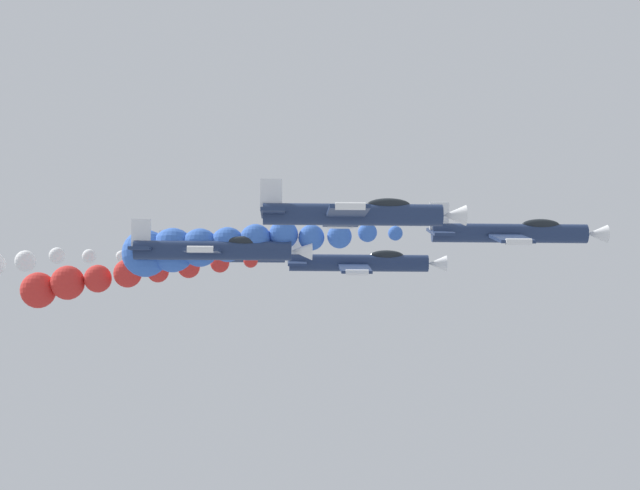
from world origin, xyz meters
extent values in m
cylinder|color=navy|center=(3.42, 10.85, 99.12)|extent=(1.37, 9.00, 1.37)
cone|color=white|center=(3.42, 15.95, 99.12)|extent=(1.31, 1.20, 1.31)
cube|color=navy|center=(3.39, 10.45, 99.02)|extent=(8.85, 1.90, 2.88)
cylinder|color=white|center=(-1.00, 10.45, 100.37)|extent=(0.45, 1.40, 0.45)
cylinder|color=white|center=(7.79, 10.45, 97.67)|extent=(0.45, 1.40, 0.45)
cube|color=navy|center=(3.44, 6.85, 99.16)|extent=(3.68, 1.20, 1.29)
cube|color=white|center=(3.71, 6.75, 100.04)|extent=(0.60, 1.10, 1.57)
ellipsoid|color=black|center=(3.57, 12.65, 99.59)|extent=(0.97, 2.20, 0.90)
sphere|color=blue|center=(3.34, 4.24, 99.09)|extent=(0.85, 0.85, 0.85)
sphere|color=blue|center=(3.36, 2.62, 99.11)|extent=(1.11, 1.11, 1.11)
sphere|color=blue|center=(3.26, 1.01, 98.90)|extent=(1.42, 1.42, 1.42)
sphere|color=blue|center=(3.02, -0.60, 98.87)|extent=(1.51, 1.51, 1.51)
sphere|color=blue|center=(3.00, -2.22, 99.03)|extent=(1.69, 1.69, 1.69)
sphere|color=blue|center=(2.88, -3.83, 98.72)|extent=(1.86, 1.86, 1.86)
sphere|color=blue|center=(2.62, -5.44, 98.50)|extent=(2.03, 2.03, 2.03)
sphere|color=blue|center=(2.38, -7.05, 98.36)|extent=(2.24, 2.24, 2.24)
sphere|color=blue|center=(1.97, -8.67, 98.28)|extent=(2.60, 2.60, 2.60)
sphere|color=blue|center=(1.65, -10.28, 98.15)|extent=(2.78, 2.78, 2.78)
cylinder|color=navy|center=(-5.16, 2.69, 99.00)|extent=(1.37, 9.00, 1.37)
cone|color=white|center=(-5.16, 7.79, 99.00)|extent=(1.31, 1.20, 1.31)
cube|color=navy|center=(-5.19, 2.29, 98.91)|extent=(8.85, 1.90, 2.87)
cylinder|color=white|center=(-9.59, 2.29, 100.25)|extent=(0.45, 1.40, 0.45)
cylinder|color=white|center=(-0.80, 2.29, 97.56)|extent=(0.45, 1.40, 0.45)
cube|color=navy|center=(-5.15, -1.31, 99.05)|extent=(3.69, 1.20, 1.29)
cube|color=white|center=(-4.88, -1.41, 99.92)|extent=(0.60, 1.10, 1.57)
ellipsoid|color=black|center=(-5.02, 4.49, 99.47)|extent=(0.97, 2.20, 0.90)
sphere|color=red|center=(-5.23, -4.31, 99.13)|extent=(0.94, 0.94, 0.94)
sphere|color=red|center=(-5.38, -6.31, 98.98)|extent=(1.23, 1.23, 1.23)
sphere|color=red|center=(-5.38, -8.30, 98.71)|extent=(1.46, 1.46, 1.46)
sphere|color=red|center=(-5.63, -10.30, 98.44)|extent=(1.42, 1.42, 1.42)
sphere|color=red|center=(-5.95, -12.29, 98.37)|extent=(1.85, 1.85, 1.85)
sphere|color=red|center=(-6.51, -14.29, 98.11)|extent=(1.82, 1.82, 1.82)
sphere|color=red|center=(-6.76, -16.29, 97.87)|extent=(2.25, 2.25, 2.25)
sphere|color=red|center=(-7.30, -18.28, 97.46)|extent=(2.37, 2.37, 2.37)
cylinder|color=navy|center=(12.00, 1.24, 98.08)|extent=(1.23, 9.00, 1.23)
cone|color=white|center=(12.00, 6.34, 98.08)|extent=(1.17, 1.20, 1.17)
cube|color=navy|center=(11.99, 0.84, 97.98)|extent=(9.15, 1.90, 1.37)
cylinder|color=white|center=(7.43, 0.84, 98.58)|extent=(0.40, 1.40, 0.40)
cylinder|color=white|center=(16.55, 0.84, 97.38)|extent=(0.40, 1.40, 0.40)
cube|color=navy|center=(12.01, -2.76, 98.13)|extent=(3.79, 1.20, 0.67)
cube|color=white|center=(12.13, -2.86, 99.04)|extent=(0.35, 1.10, 1.60)
ellipsoid|color=black|center=(12.07, 3.04, 98.57)|extent=(0.88, 2.20, 0.80)
cylinder|color=navy|center=(3.30, -6.26, 98.00)|extent=(1.27, 9.00, 1.27)
cone|color=white|center=(3.30, -1.16, 98.00)|extent=(1.21, 1.20, 1.21)
cube|color=navy|center=(3.28, -6.66, 97.90)|extent=(9.10, 1.90, 1.72)
cylinder|color=white|center=(-1.25, -6.66, 98.68)|extent=(0.42, 1.40, 0.42)
cylinder|color=white|center=(7.82, -6.66, 97.13)|extent=(0.42, 1.40, 0.42)
cube|color=navy|center=(3.31, -10.26, 98.05)|extent=(3.78, 1.20, 0.82)
cube|color=white|center=(3.46, -10.36, 98.95)|extent=(0.41, 1.10, 1.60)
ellipsoid|color=black|center=(3.38, -4.46, 98.49)|extent=(0.91, 2.20, 0.82)
cylinder|color=navy|center=(-14.55, -6.57, 101.41)|extent=(1.25, 9.00, 1.25)
cone|color=white|center=(-14.55, -1.47, 101.41)|extent=(1.18, 1.20, 1.18)
cube|color=navy|center=(-14.57, -6.97, 101.31)|extent=(9.13, 1.90, 1.49)
cylinder|color=white|center=(-19.12, -6.97, 101.96)|extent=(0.41, 1.40, 0.41)
cylinder|color=white|center=(-10.02, -6.97, 100.65)|extent=(0.41, 1.40, 0.41)
cube|color=navy|center=(-14.55, -10.57, 101.46)|extent=(3.79, 1.20, 0.72)
cube|color=white|center=(-14.42, -10.67, 102.36)|extent=(0.37, 1.10, 1.60)
ellipsoid|color=black|center=(-14.48, -4.77, 101.90)|extent=(0.89, 2.20, 0.81)
sphere|color=white|center=(-14.70, -13.94, 101.27)|extent=(0.83, 0.83, 0.83)
sphere|color=white|center=(-14.84, -16.31, 101.28)|extent=(1.04, 1.04, 1.04)
sphere|color=white|center=(-15.10, -18.68, 101.37)|extent=(1.20, 1.20, 1.20)
sphere|color=white|center=(-15.55, -21.05, 101.03)|extent=(1.58, 1.58, 1.58)
camera|label=1|loc=(68.64, -2.33, 84.42)|focal=65.41mm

